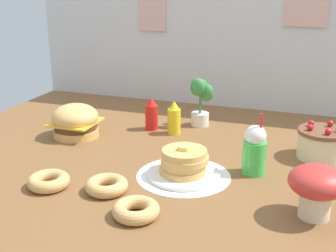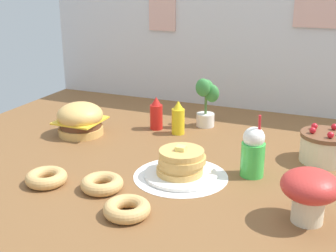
{
  "view_description": "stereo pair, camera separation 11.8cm",
  "coord_description": "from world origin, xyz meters",
  "px_view_note": "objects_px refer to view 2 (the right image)",
  "views": [
    {
      "loc": [
        0.59,
        -1.69,
        0.8
      ],
      "look_at": [
        -0.03,
        0.1,
        0.16
      ],
      "focal_mm": 47.82,
      "sensor_mm": 36.0,
      "label": 1
    },
    {
      "loc": [
        0.7,
        -1.64,
        0.8
      ],
      "look_at": [
        -0.03,
        0.1,
        0.16
      ],
      "focal_mm": 47.82,
      "sensor_mm": 36.0,
      "label": 2
    }
  ],
  "objects_px": {
    "donut_chocolate": "(102,183)",
    "ketchup_bottle": "(156,114)",
    "burger": "(80,119)",
    "pancake_stack": "(181,165)",
    "mushroom_stool": "(310,190)",
    "donut_vanilla": "(127,209)",
    "mustard_bottle": "(178,119)",
    "donut_pink_glaze": "(46,177)",
    "potted_plant": "(206,101)",
    "layer_cake": "(325,147)",
    "cream_soda_cup": "(253,152)"
  },
  "relations": [
    {
      "from": "burger",
      "to": "ketchup_bottle",
      "type": "height_order",
      "value": "ketchup_bottle"
    },
    {
      "from": "pancake_stack",
      "to": "potted_plant",
      "type": "xyz_separation_m",
      "value": [
        -0.11,
        0.67,
        0.09
      ]
    },
    {
      "from": "ketchup_bottle",
      "to": "mushroom_stool",
      "type": "relative_size",
      "value": 0.91
    },
    {
      "from": "layer_cake",
      "to": "donut_vanilla",
      "type": "xyz_separation_m",
      "value": [
        -0.6,
        -0.77,
        -0.04
      ]
    },
    {
      "from": "pancake_stack",
      "to": "mushroom_stool",
      "type": "relative_size",
      "value": 1.55
    },
    {
      "from": "pancake_stack",
      "to": "donut_vanilla",
      "type": "distance_m",
      "value": 0.37
    },
    {
      "from": "pancake_stack",
      "to": "donut_chocolate",
      "type": "bearing_deg",
      "value": -136.31
    },
    {
      "from": "mustard_bottle",
      "to": "donut_pink_glaze",
      "type": "bearing_deg",
      "value": -109.52
    },
    {
      "from": "mustard_bottle",
      "to": "donut_pink_glaze",
      "type": "height_order",
      "value": "mustard_bottle"
    },
    {
      "from": "cream_soda_cup",
      "to": "donut_chocolate",
      "type": "relative_size",
      "value": 1.61
    },
    {
      "from": "donut_chocolate",
      "to": "ketchup_bottle",
      "type": "bearing_deg",
      "value": 97.81
    },
    {
      "from": "burger",
      "to": "mushroom_stool",
      "type": "height_order",
      "value": "mushroom_stool"
    },
    {
      "from": "donut_chocolate",
      "to": "potted_plant",
      "type": "bearing_deg",
      "value": 81.66
    },
    {
      "from": "mushroom_stool",
      "to": "mustard_bottle",
      "type": "bearing_deg",
      "value": 138.18
    },
    {
      "from": "mustard_bottle",
      "to": "potted_plant",
      "type": "height_order",
      "value": "potted_plant"
    },
    {
      "from": "mustard_bottle",
      "to": "ketchup_bottle",
      "type": "bearing_deg",
      "value": 169.28
    },
    {
      "from": "burger",
      "to": "donut_vanilla",
      "type": "height_order",
      "value": "burger"
    },
    {
      "from": "burger",
      "to": "layer_cake",
      "type": "distance_m",
      "value": 1.22
    },
    {
      "from": "donut_vanilla",
      "to": "donut_pink_glaze",
      "type": "bearing_deg",
      "value": 166.8
    },
    {
      "from": "donut_pink_glaze",
      "to": "pancake_stack",
      "type": "bearing_deg",
      "value": 29.63
    },
    {
      "from": "layer_cake",
      "to": "ketchup_bottle",
      "type": "distance_m",
      "value": 0.89
    },
    {
      "from": "burger",
      "to": "donut_pink_glaze",
      "type": "distance_m",
      "value": 0.59
    },
    {
      "from": "potted_plant",
      "to": "donut_chocolate",
      "type": "bearing_deg",
      "value": -98.34
    },
    {
      "from": "donut_chocolate",
      "to": "potted_plant",
      "type": "xyz_separation_m",
      "value": [
        0.13,
        0.9,
        0.12
      ]
    },
    {
      "from": "pancake_stack",
      "to": "layer_cake",
      "type": "relative_size",
      "value": 1.36
    },
    {
      "from": "mustard_bottle",
      "to": "donut_pink_glaze",
      "type": "xyz_separation_m",
      "value": [
        -0.27,
        -0.76,
        -0.06
      ]
    },
    {
      "from": "ketchup_bottle",
      "to": "mushroom_stool",
      "type": "bearing_deg",
      "value": -38.07
    },
    {
      "from": "burger",
      "to": "donut_chocolate",
      "type": "relative_size",
      "value": 1.43
    },
    {
      "from": "burger",
      "to": "cream_soda_cup",
      "type": "height_order",
      "value": "cream_soda_cup"
    },
    {
      "from": "layer_cake",
      "to": "donut_pink_glaze",
      "type": "distance_m",
      "value": 1.22
    },
    {
      "from": "pancake_stack",
      "to": "cream_soda_cup",
      "type": "height_order",
      "value": "cream_soda_cup"
    },
    {
      "from": "layer_cake",
      "to": "mustard_bottle",
      "type": "height_order",
      "value": "mustard_bottle"
    },
    {
      "from": "potted_plant",
      "to": "mushroom_stool",
      "type": "height_order",
      "value": "potted_plant"
    },
    {
      "from": "donut_chocolate",
      "to": "mushroom_stool",
      "type": "distance_m",
      "value": 0.78
    },
    {
      "from": "donut_pink_glaze",
      "to": "burger",
      "type": "bearing_deg",
      "value": 109.77
    },
    {
      "from": "mustard_bottle",
      "to": "donut_chocolate",
      "type": "height_order",
      "value": "mustard_bottle"
    },
    {
      "from": "mustard_bottle",
      "to": "potted_plant",
      "type": "xyz_separation_m",
      "value": [
        0.1,
        0.18,
        0.06
      ]
    },
    {
      "from": "pancake_stack",
      "to": "mustard_bottle",
      "type": "relative_size",
      "value": 1.7
    },
    {
      "from": "layer_cake",
      "to": "mushroom_stool",
      "type": "relative_size",
      "value": 1.13
    },
    {
      "from": "potted_plant",
      "to": "burger",
      "type": "bearing_deg",
      "value": -145.85
    },
    {
      "from": "donut_chocolate",
      "to": "donut_vanilla",
      "type": "bearing_deg",
      "value": -37.11
    },
    {
      "from": "donut_vanilla",
      "to": "mustard_bottle",
      "type": "bearing_deg",
      "value": 99.72
    },
    {
      "from": "cream_soda_cup",
      "to": "pancake_stack",
      "type": "bearing_deg",
      "value": -154.84
    },
    {
      "from": "cream_soda_cup",
      "to": "donut_pink_glaze",
      "type": "height_order",
      "value": "cream_soda_cup"
    },
    {
      "from": "donut_chocolate",
      "to": "donut_vanilla",
      "type": "height_order",
      "value": "same"
    },
    {
      "from": "donut_vanilla",
      "to": "mushroom_stool",
      "type": "height_order",
      "value": "mushroom_stool"
    },
    {
      "from": "ketchup_bottle",
      "to": "burger",
      "type": "bearing_deg",
      "value": -144.95
    },
    {
      "from": "layer_cake",
      "to": "donut_vanilla",
      "type": "relative_size",
      "value": 1.34
    },
    {
      "from": "burger",
      "to": "pancake_stack",
      "type": "height_order",
      "value": "burger"
    },
    {
      "from": "layer_cake",
      "to": "donut_vanilla",
      "type": "bearing_deg",
      "value": -127.73
    }
  ]
}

